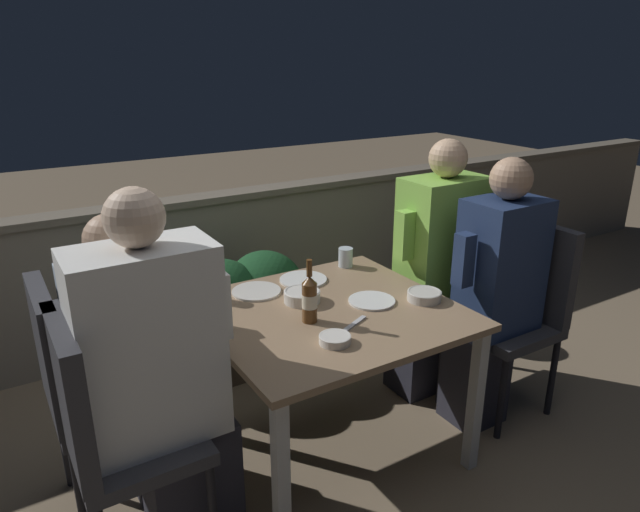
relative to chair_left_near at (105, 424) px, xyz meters
The scene contains 24 objects.
ground_plane 1.13m from the chair_left_near, ahead, with size 16.00×16.00×0.00m, color #847056.
parapet_wall 1.81m from the chair_left_near, 57.98° to the left, with size 9.00×0.18×0.91m.
dining_table 0.97m from the chair_left_near, ahead, with size 1.03×0.96×0.70m.
planter_hedge 1.32m from the chair_left_near, 51.04° to the left, with size 0.97×0.47×0.67m.
chair_left_near is the anchor object (origin of this frame).
person_white_polo 0.22m from the chair_left_near, ahead, with size 0.52×0.26×1.36m.
chair_left_far 0.32m from the chair_left_near, 93.26° to the left, with size 0.43×0.42×0.96m.
person_blue_shirt 0.38m from the chair_left_near, 59.91° to the left, with size 0.47×0.26×1.20m.
chair_right_near 1.97m from the chair_left_near, ahead, with size 0.43×0.42×0.96m.
person_navy_jumper 1.77m from the chair_left_near, ahead, with size 0.47×0.26×1.30m.
chair_right_far 1.95m from the chair_left_near, ahead, with size 0.43×0.42×0.96m.
person_green_blouse 1.76m from the chair_left_near, 10.35° to the left, with size 0.50×0.26×1.34m.
beer_bottle 0.87m from the chair_left_near, ahead, with size 0.06×0.06×0.27m.
plate_0 1.17m from the chair_left_near, ahead, with size 0.20×0.20×0.01m.
plate_1 0.92m from the chair_left_near, 30.84° to the left, with size 0.22×0.22×0.01m.
plate_2 1.14m from the chair_left_near, 24.76° to the left, with size 0.23×0.23×0.01m.
bowl_0 0.84m from the chair_left_near, ahead, with size 0.12×0.12×0.03m.
bowl_1 0.96m from the chair_left_near, 16.48° to the left, with size 0.16×0.16×0.05m.
bowl_2 1.38m from the chair_left_near, ahead, with size 0.15×0.15×0.04m.
glass_cup_0 1.42m from the chair_left_near, 22.03° to the left, with size 0.07×0.07×0.10m.
glass_cup_1 0.78m from the chair_left_near, 38.39° to the left, with size 0.07×0.07×0.11m.
glass_cup_2 0.79m from the chair_left_near, 46.79° to the left, with size 0.06×0.06×0.09m.
fork_0 0.98m from the chair_left_near, ahead, with size 0.16×0.09×0.01m.
potted_plant 2.28m from the chair_left_near, 20.22° to the left, with size 0.30×0.30×0.61m.
Camera 1 is at (-1.18, -1.85, 1.73)m, focal length 32.00 mm.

